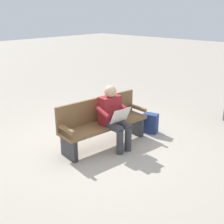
% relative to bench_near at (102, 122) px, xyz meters
% --- Properties ---
extents(ground_plane, '(40.00, 40.00, 0.00)m').
position_rel_bench_near_xyz_m(ground_plane, '(0.01, 0.07, -0.46)').
color(ground_plane, '#A89E8E').
extents(bench_near, '(1.84, 0.68, 0.90)m').
position_rel_bench_near_xyz_m(bench_near, '(0.00, 0.00, 0.00)').
color(bench_near, brown).
rests_on(bench_near, ground).
extents(person_seated, '(0.60, 0.60, 1.18)m').
position_rel_bench_near_xyz_m(person_seated, '(-0.05, 0.24, 0.17)').
color(person_seated, maroon).
rests_on(person_seated, ground).
extents(backpack, '(0.28, 0.34, 0.42)m').
position_rel_bench_near_xyz_m(backpack, '(-1.08, 0.35, -0.25)').
color(backpack, navy).
rests_on(backpack, ground).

